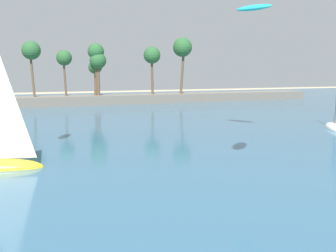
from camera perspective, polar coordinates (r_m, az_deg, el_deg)
name	(u,v)px	position (r m, az deg, el deg)	size (l,w,h in m)	color
sea	(50,115)	(61.22, -16.58, 1.55)	(220.00, 110.36, 0.06)	#33607F
palm_headland	(25,87)	(75.90, -19.79, 5.26)	(115.03, 6.62, 13.13)	slate
sailboat_mid_bay	(336,121)	(48.04, 22.97, 0.62)	(5.02, 6.46, 9.29)	white
kite_aloft_low_near_shore	(254,8)	(41.86, 12.18, 16.24)	(3.91, 1.33, 0.55)	#1EADB2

